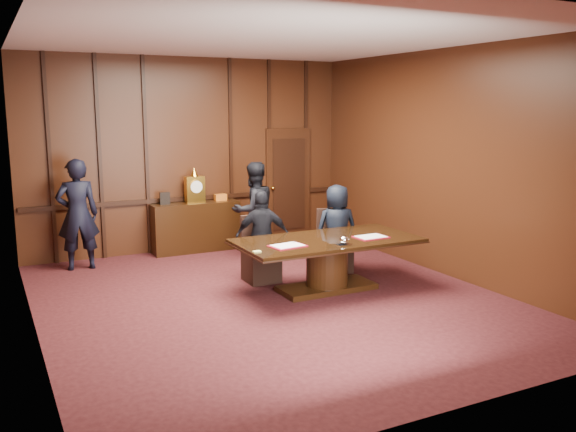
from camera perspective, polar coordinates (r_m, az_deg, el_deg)
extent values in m
plane|color=black|center=(8.45, -1.48, -7.86)|extent=(7.00, 7.00, 0.00)
plane|color=silver|center=(8.08, -1.60, 16.46)|extent=(7.00, 7.00, 0.00)
cube|color=black|center=(11.33, -9.19, 5.67)|extent=(6.00, 0.04, 3.50)
cube|color=black|center=(5.17, 15.35, 0.16)|extent=(6.00, 0.04, 3.50)
cube|color=black|center=(7.32, -23.29, 2.56)|extent=(0.04, 7.00, 3.50)
cube|color=black|center=(9.74, 14.67, 4.76)|extent=(0.04, 7.00, 3.50)
cube|color=black|center=(11.39, -9.03, 1.65)|extent=(5.90, 0.05, 0.08)
cube|color=black|center=(12.11, 0.01, 3.00)|extent=(0.95, 0.06, 2.20)
sphere|color=gold|center=(11.90, -1.43, 2.62)|extent=(0.08, 0.08, 0.08)
cube|color=black|center=(11.28, -8.63, -1.00)|extent=(1.60, 0.45, 0.90)
cube|color=black|center=(11.17, -11.99, -3.42)|extent=(0.12, 0.40, 0.06)
cube|color=black|center=(11.59, -5.29, -2.74)|extent=(0.12, 0.40, 0.06)
cube|color=gold|center=(11.16, -8.72, 2.47)|extent=(0.34, 0.18, 0.48)
cylinder|color=white|center=(11.06, -8.57, 2.72)|extent=(0.22, 0.03, 0.22)
cone|color=gold|center=(11.13, -8.77, 4.10)|extent=(0.14, 0.14, 0.16)
cube|color=black|center=(11.04, -11.45, 1.62)|extent=(0.18, 0.04, 0.22)
cube|color=#D06318|center=(11.37, -6.34, 1.75)|extent=(0.22, 0.12, 0.12)
cube|color=black|center=(8.89, 3.64, -6.68)|extent=(1.40, 0.60, 0.08)
cylinder|color=black|center=(8.79, 3.66, -4.50)|extent=(0.60, 0.60, 0.62)
cube|color=black|center=(8.72, 3.68, -2.47)|extent=(2.62, 1.32, 0.02)
cube|color=black|center=(8.71, 3.69, -2.34)|extent=(2.60, 1.30, 0.06)
cube|color=maroon|center=(8.22, -0.04, -2.82)|extent=(0.50, 0.39, 0.01)
cube|color=white|center=(8.22, -0.04, -2.76)|extent=(0.43, 0.33, 0.01)
cube|color=maroon|center=(8.86, 7.76, -1.96)|extent=(0.47, 0.35, 0.01)
cube|color=white|center=(8.86, 7.76, -1.91)|extent=(0.41, 0.30, 0.01)
cube|color=white|center=(8.33, 5.26, -2.69)|extent=(0.20, 0.14, 0.01)
ellipsoid|color=white|center=(8.32, 5.27, -2.30)|extent=(0.13, 0.13, 0.10)
cube|color=#DFDD6D|center=(7.91, -2.92, -3.34)|extent=(0.10, 0.07, 0.01)
cube|color=black|center=(9.27, -2.51, -4.73)|extent=(0.49, 0.49, 0.46)
cube|color=black|center=(9.35, -3.05, -1.53)|extent=(0.48, 0.07, 0.55)
cylinder|color=black|center=(9.05, -3.14, -5.87)|extent=(0.04, 0.04, 0.23)
cylinder|color=black|center=(9.56, -1.91, -4.99)|extent=(0.04, 0.04, 0.23)
cube|color=black|center=(9.86, 4.40, -3.84)|extent=(0.57, 0.57, 0.46)
cube|color=black|center=(9.95, 4.04, -0.82)|extent=(0.48, 0.16, 0.55)
cylinder|color=black|center=(9.63, 3.99, -4.90)|extent=(0.04, 0.04, 0.23)
cylinder|color=black|center=(10.16, 4.77, -4.10)|extent=(0.04, 0.04, 0.23)
imported|color=black|center=(9.12, -2.40, -1.97)|extent=(0.88, 0.57, 1.40)
imported|color=black|center=(9.72, 4.59, -1.18)|extent=(0.77, 0.58, 1.41)
imported|color=black|center=(10.39, -19.09, 0.14)|extent=(0.68, 0.46, 1.81)
imported|color=black|center=(10.56, -3.22, 0.51)|extent=(0.91, 0.75, 1.69)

